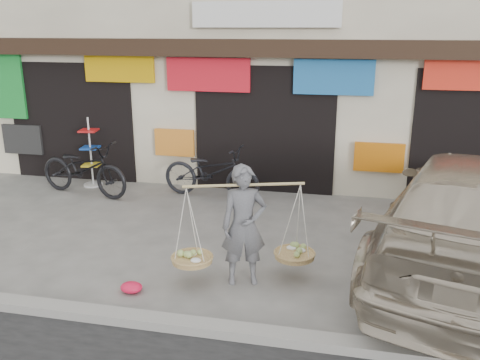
% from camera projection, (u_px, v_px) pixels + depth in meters
% --- Properties ---
extents(ground, '(70.00, 70.00, 0.00)m').
position_uv_depth(ground, '(226.00, 258.00, 7.94)').
color(ground, gray).
rests_on(ground, ground).
extents(kerb, '(70.00, 0.25, 0.12)m').
position_uv_depth(kerb, '(186.00, 325.00, 6.05)').
color(kerb, gray).
rests_on(kerb, ground).
extents(shophouse_block, '(14.00, 6.32, 7.00)m').
position_uv_depth(shophouse_block, '(284.00, 27.00, 12.94)').
color(shophouse_block, beige).
rests_on(shophouse_block, ground).
extents(street_vendor, '(1.93, 0.99, 1.71)m').
position_uv_depth(street_vendor, '(244.00, 230.00, 6.98)').
color(street_vendor, slate).
rests_on(street_vendor, ground).
extents(bike_0, '(2.32, 1.23, 1.16)m').
position_uv_depth(bike_0, '(84.00, 168.00, 10.77)').
color(bike_0, black).
rests_on(bike_0, ground).
extents(bike_2, '(2.24, 1.07, 1.13)m').
position_uv_depth(bike_2, '(211.00, 172.00, 10.58)').
color(bike_2, black).
rests_on(bike_2, ground).
extents(suv, '(4.03, 6.45, 1.74)m').
position_uv_depth(suv, '(478.00, 215.00, 7.31)').
color(suv, beige).
rests_on(suv, ground).
extents(display_rack, '(0.43, 0.43, 1.56)m').
position_uv_depth(display_rack, '(91.00, 159.00, 11.38)').
color(display_rack, silver).
rests_on(display_rack, ground).
extents(red_bag, '(0.31, 0.25, 0.14)m').
position_uv_depth(red_bag, '(131.00, 287.00, 6.90)').
color(red_bag, '#EA163D').
rests_on(red_bag, ground).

